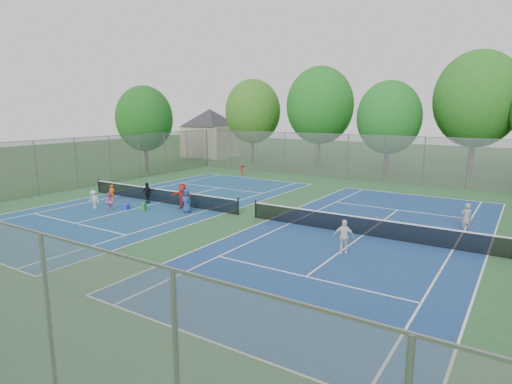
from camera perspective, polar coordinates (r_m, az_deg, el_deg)
ground at (r=25.02m, az=-1.24°, el=-3.29°), size 120.00×120.00×0.00m
court_pad at (r=25.02m, az=-1.24°, el=-3.28°), size 32.00×32.00×0.01m
court_left at (r=29.41m, az=-12.62°, el=-1.36°), size 10.97×23.77×0.01m
court_right at (r=22.01m, az=14.11°, el=-5.59°), size 10.97×23.77×0.01m
net_left at (r=29.32m, az=-12.66°, el=-0.52°), size 12.87×0.10×0.91m
net_right at (r=21.89m, az=14.16°, el=-4.49°), size 12.87×0.10×0.91m
fence_north at (r=38.78m, az=12.15°, el=4.57°), size 32.00×0.10×4.00m
fence_west at (r=36.00m, az=-22.90°, el=3.47°), size 0.10×32.00×4.00m
house at (r=56.69m, az=-6.17°, el=8.96°), size 11.03×11.03×7.30m
tree_nw at (r=50.32m, az=-0.44°, el=10.68°), size 6.40×6.40×9.58m
tree_nl at (r=47.32m, az=8.54°, el=11.33°), size 7.20×7.20×10.69m
tree_nc at (r=42.69m, az=17.31°, el=9.46°), size 6.00×6.00×8.85m
tree_nr at (r=44.32m, az=27.41°, el=10.92°), size 7.60×7.60×11.42m
tree_side_w at (r=44.36m, az=-14.67°, el=9.44°), size 5.60×5.60×8.47m
ball_crate at (r=27.97m, az=-16.98°, el=-1.91°), size 0.46×0.46×0.31m
ball_hopper at (r=27.19m, az=-14.75°, el=-1.93°), size 0.31×0.31×0.52m
student_a at (r=30.78m, az=-18.66°, el=-0.11°), size 0.47×0.40×1.10m
student_b at (r=27.90m, az=-18.93°, el=-1.22°), size 0.56×0.45×1.11m
student_c at (r=28.82m, az=-20.82°, el=-0.92°), size 0.83×0.59×1.17m
student_d at (r=29.29m, az=-14.31°, el=-0.11°), size 0.83×0.36×1.40m
student_e at (r=26.07m, az=-9.27°, el=-1.23°), size 0.71×0.46×1.44m
student_f at (r=27.08m, az=-9.78°, el=-0.56°), size 1.57×0.66×1.65m
child_far_baseline at (r=40.55m, az=-1.81°, el=2.97°), size 0.76×0.61×1.02m
instructor at (r=24.00m, az=26.25°, el=-3.15°), size 0.68×0.61×1.56m
teen_court_b at (r=18.99m, az=11.62°, el=-5.83°), size 0.95×0.61×1.50m
tennis_ball_0 at (r=25.22m, az=-23.24°, el=-4.01°), size 0.07×0.07×0.07m
tennis_ball_1 at (r=30.00m, az=-18.57°, el=-1.39°), size 0.07×0.07×0.07m
tennis_ball_2 at (r=29.70m, az=-18.65°, el=-1.52°), size 0.07×0.07×0.07m
tennis_ball_3 at (r=25.65m, az=-8.34°, el=-2.97°), size 0.07×0.07×0.07m
tennis_ball_4 at (r=28.62m, az=-16.38°, el=-1.84°), size 0.07×0.07×0.07m
tennis_ball_5 at (r=28.99m, az=-26.41°, el=-2.40°), size 0.07×0.07×0.07m
tennis_ball_6 at (r=28.96m, az=-15.77°, el=-1.66°), size 0.07×0.07×0.07m
tennis_ball_7 at (r=27.56m, az=-15.25°, el=-2.27°), size 0.07×0.07×0.07m
tennis_ball_8 at (r=29.36m, az=-19.88°, el=-1.74°), size 0.07×0.07×0.07m
tennis_ball_9 at (r=26.93m, az=-23.60°, el=-3.12°), size 0.07×0.07×0.07m
tennis_ball_10 at (r=25.27m, az=-14.72°, el=-3.43°), size 0.07×0.07×0.07m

